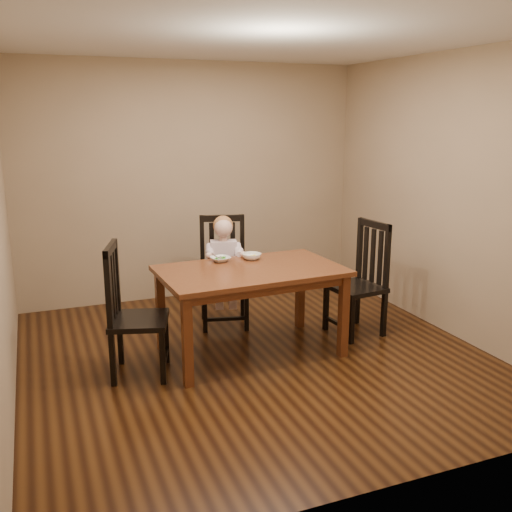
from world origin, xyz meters
name	(u,v)px	position (x,y,z in m)	size (l,w,h in m)	color
room	(256,208)	(0.00, 0.00, 1.35)	(4.01, 4.01, 2.71)	#42240E
dining_table	(251,279)	(-0.01, 0.10, 0.70)	(1.63, 1.03, 0.80)	#552813
chair_child	(224,273)	(0.01, 0.93, 0.53)	(0.58, 0.56, 1.11)	black
chair_left	(132,313)	(-1.07, 0.05, 0.53)	(0.58, 0.59, 1.11)	black
chair_right	(360,281)	(1.17, 0.18, 0.53)	(0.51, 0.53, 1.11)	black
toddler	(224,260)	(0.00, 0.87, 0.69)	(0.35, 0.44, 0.60)	white
bowl_peas	(220,259)	(-0.18, 0.44, 0.82)	(0.18, 0.18, 0.04)	white
bowl_veg	(252,256)	(0.12, 0.40, 0.82)	(0.18, 0.18, 0.06)	white
fork	(217,258)	(-0.22, 0.41, 0.84)	(0.08, 0.11, 0.05)	silver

